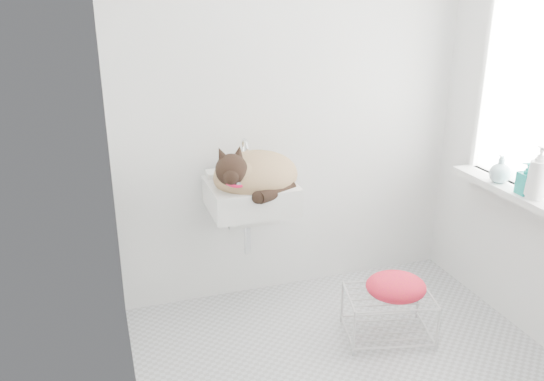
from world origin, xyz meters
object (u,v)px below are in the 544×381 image
object	(u,v)px
cat	(253,176)
bottle_b	(524,194)
sink	(251,183)
bottle_a	(534,198)
wire_rack	(388,314)
bottle_c	(499,182)

from	to	relation	value
cat	bottle_b	xyz separation A→B (m)	(1.34, -0.62, -0.04)
sink	bottle_b	bearing A→B (deg)	-25.30
sink	bottle_a	xyz separation A→B (m)	(1.35, -0.71, 0.00)
cat	wire_rack	distance (m)	1.10
cat	wire_rack	size ratio (longest dim) A/B	1.20
bottle_c	sink	bearing A→B (deg)	162.14
bottle_a	bottle_b	world-z (taller)	bottle_a
bottle_c	wire_rack	bearing A→B (deg)	-175.20
bottle_a	bottle_b	distance (m)	0.07
sink	cat	size ratio (longest dim) A/B	0.88
sink	bottle_c	xyz separation A→B (m)	(1.35, -0.44, 0.00)
bottle_a	bottle_c	distance (m)	0.27
cat	sink	bearing A→B (deg)	108.23
sink	bottle_c	bearing A→B (deg)	-17.86
wire_rack	cat	bearing A→B (deg)	144.00
bottle_b	bottle_c	world-z (taller)	bottle_b
wire_rack	bottle_a	xyz separation A→B (m)	(0.69, -0.22, 0.70)
wire_rack	bottle_a	distance (m)	1.00
bottle_b	sink	bearing A→B (deg)	154.70
sink	bottle_b	size ratio (longest dim) A/B	2.73
sink	wire_rack	world-z (taller)	sink
wire_rack	bottle_b	world-z (taller)	bottle_b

